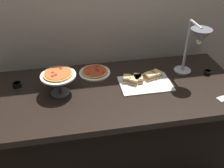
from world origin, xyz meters
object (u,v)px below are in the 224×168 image
object	(u,v)px
heat_lamp	(197,40)
pizza_plate_center	(58,77)
sandwich_platter	(143,80)
sauce_cup_far	(17,85)
pizza_plate_front	(95,72)
sauce_cup_near	(208,72)

from	to	relation	value
heat_lamp	pizza_plate_center	xyz separation A→B (m)	(-1.02, 0.01, -0.21)
sandwich_platter	sauce_cup_far	world-z (taller)	sandwich_platter
heat_lamp	pizza_plate_front	bearing A→B (deg)	161.96
pizza_plate_front	heat_lamp	bearing A→B (deg)	-18.04
heat_lamp	sandwich_platter	xyz separation A→B (m)	(-0.37, 0.03, -0.33)
pizza_plate_front	sauce_cup_far	bearing A→B (deg)	-172.04
pizza_plate_center	heat_lamp	bearing A→B (deg)	-0.42
heat_lamp	sandwich_platter	size ratio (longest dim) A/B	1.14
heat_lamp	pizza_plate_center	distance (m)	1.04
sandwich_platter	sauce_cup_near	world-z (taller)	sandwich_platter
heat_lamp	sauce_cup_far	bearing A→B (deg)	173.50
pizza_plate_center	sandwich_platter	world-z (taller)	pizza_plate_center
pizza_plate_center	sandwich_platter	xyz separation A→B (m)	(0.64, 0.02, -0.12)
pizza_plate_front	sauce_cup_near	size ratio (longest dim) A/B	4.48
heat_lamp	pizza_plate_center	size ratio (longest dim) A/B	1.78
pizza_plate_front	pizza_plate_center	size ratio (longest dim) A/B	1.02
heat_lamp	sauce_cup_far	distance (m)	1.39
sandwich_platter	sauce_cup_far	distance (m)	0.97
sandwich_platter	sauce_cup_near	xyz separation A→B (m)	(0.56, 0.02, -0.00)
sandwich_platter	sauce_cup_far	bearing A→B (deg)	172.79
sandwich_platter	sauce_cup_far	size ratio (longest dim) A/B	6.16
heat_lamp	sauce_cup_near	world-z (taller)	heat_lamp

